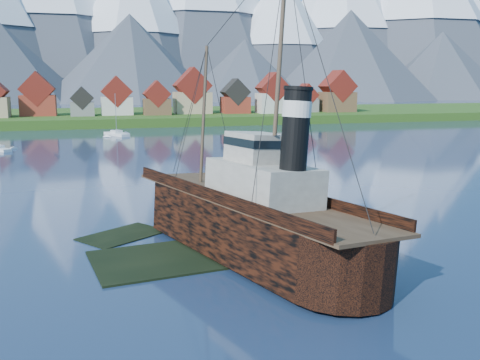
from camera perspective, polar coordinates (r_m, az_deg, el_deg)
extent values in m
plane|color=#1A2B49|center=(50.04, -1.56, -7.03)|extent=(1400.00, 1400.00, 0.00)
cube|color=black|center=(47.67, -4.50, -8.36)|extent=(19.08, 11.42, 1.00)
cube|color=black|center=(55.47, 3.48, -5.69)|extent=(15.15, 9.76, 1.00)
cube|color=black|center=(58.97, -1.80, -4.59)|extent=(11.45, 9.06, 1.00)
cube|color=black|center=(53.35, 11.40, -6.59)|extent=(10.27, 8.34, 1.00)
cube|color=black|center=(54.60, -12.38, -6.21)|extent=(9.42, 8.68, 1.00)
cube|color=black|center=(59.78, 11.37, -4.65)|extent=(6.00, 4.00, 1.00)
cube|color=#284C15|center=(217.13, -12.61, 6.28)|extent=(600.00, 80.00, 3.20)
cube|color=#3F3D38|center=(179.31, -11.93, 5.46)|extent=(600.00, 2.50, 2.00)
cube|color=maroon|center=(203.23, -20.72, 7.45)|extent=(12.00, 8.50, 7.20)
cube|color=maroon|center=(203.07, -20.82, 9.07)|extent=(12.22, 8.67, 12.22)
cube|color=slate|center=(197.55, -16.45, 7.28)|extent=(8.00, 7.00, 4.80)
cube|color=black|center=(197.40, -16.51, 8.39)|extent=(8.15, 7.14, 8.15)
cube|color=beige|center=(200.72, -13.00, 7.71)|extent=(11.00, 9.50, 6.40)
cube|color=maroon|center=(200.56, -13.06, 9.19)|extent=(11.20, 9.69, 11.20)
cube|color=brown|center=(197.92, -8.85, 7.73)|extent=(9.50, 8.00, 5.80)
cube|color=maroon|center=(197.76, -8.89, 9.06)|extent=(9.67, 8.16, 9.67)
cube|color=tan|center=(204.93, -5.10, 8.21)|extent=(13.50, 10.00, 8.00)
cube|color=maroon|center=(204.78, -5.13, 10.01)|extent=(13.75, 10.20, 13.75)
cube|color=maroon|center=(205.60, -0.52, 8.01)|extent=(10.00, 8.50, 6.20)
cube|color=black|center=(205.44, -0.52, 9.37)|extent=(10.18, 8.67, 10.18)
cube|color=beige|center=(206.82, 3.49, 8.18)|extent=(11.50, 9.00, 7.50)
cube|color=maroon|center=(206.67, 3.51, 9.80)|extent=(11.71, 9.18, 11.71)
cube|color=slate|center=(215.93, 6.94, 7.89)|extent=(9.00, 7.50, 5.00)
cube|color=maroon|center=(215.79, 6.96, 8.98)|extent=(9.16, 7.65, 9.16)
cube|color=brown|center=(219.37, 10.32, 8.21)|extent=(12.50, 10.00, 7.80)
cube|color=maroon|center=(219.23, 10.37, 9.81)|extent=(12.73, 10.20, 12.73)
cone|color=#2D333D|center=(546.93, -19.40, 17.60)|extent=(210.00, 210.00, 180.00)
cone|color=#2D333D|center=(520.93, -11.43, 16.42)|extent=(170.00, 170.00, 145.00)
cone|color=#2D333D|center=(539.78, 4.24, 15.31)|extent=(150.00, 150.00, 125.00)
cone|color=white|center=(542.46, 4.28, 17.94)|extent=(93.00, 93.00, 75.00)
cone|color=#2D333D|center=(600.53, 10.78, 16.83)|extent=(200.00, 200.00, 170.00)
cone|color=#2D333D|center=(628.07, 18.31, 17.13)|extent=(230.00, 230.00, 190.00)
cone|color=#2D333D|center=(690.62, 21.79, 14.80)|extent=(180.00, 180.00, 155.00)
cone|color=white|center=(694.02, 21.98, 17.35)|extent=(111.60, 111.60, 93.00)
cone|color=#2D333D|center=(424.51, -24.02, 11.23)|extent=(120.00, 120.00, 58.00)
cone|color=#2D333D|center=(416.80, -11.55, 12.49)|extent=(136.00, 136.00, 66.00)
cone|color=#2D333D|center=(436.63, 0.56, 11.55)|extent=(110.00, 110.00, 50.00)
cone|color=#2D333D|center=(467.41, 11.60, 12.81)|extent=(150.00, 150.00, 75.00)
cone|color=#2D333D|center=(515.01, 20.64, 11.29)|extent=(124.00, 124.00, 60.00)
cube|color=black|center=(46.88, 0.83, -5.05)|extent=(7.82, 22.53, 4.69)
cone|color=black|center=(60.65, -3.08, -1.47)|extent=(7.82, 7.82, 7.82)
cylinder|color=black|center=(36.73, 5.88, -9.57)|extent=(7.82, 7.82, 4.69)
cube|color=#4C3826|center=(46.29, 0.84, -2.12)|extent=(7.67, 29.73, 0.28)
cube|color=black|center=(45.28, -3.72, -1.77)|extent=(0.22, 28.79, 1.01)
cube|color=black|center=(47.36, 5.20, -1.25)|extent=(0.22, 28.79, 1.01)
cube|color=#ADA89E|center=(44.37, 1.46, -0.46)|extent=(5.81, 9.50, 3.35)
cube|color=#ADA89E|center=(44.97, 1.06, 3.44)|extent=(4.02, 4.47, 2.46)
cylinder|color=black|center=(40.22, 3.04, 5.31)|extent=(2.12, 2.12, 6.26)
cylinder|color=silver|center=(40.10, 3.06, 7.53)|extent=(2.24, 2.24, 1.23)
cylinder|color=#473828|center=(53.90, -1.85, 6.99)|extent=(0.31, 0.31, 13.41)
cylinder|color=#473828|center=(42.60, 1.99, 14.49)|extent=(0.36, 0.36, 14.53)
cube|color=silver|center=(133.90, 3.84, 4.06)|extent=(7.14, 6.56, 1.10)
cube|color=silver|center=(133.81, 3.85, 4.43)|extent=(2.76, 2.72, 0.64)
cylinder|color=gray|center=(133.41, 3.87, 6.32)|extent=(0.13, 0.13, 9.51)
cube|color=silver|center=(154.71, -13.02, 4.69)|extent=(6.87, 10.63, 1.26)
cube|color=silver|center=(154.62, -13.03, 5.06)|extent=(3.35, 3.65, 0.74)
cylinder|color=gray|center=(154.24, -13.11, 6.94)|extent=(0.15, 0.15, 10.93)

